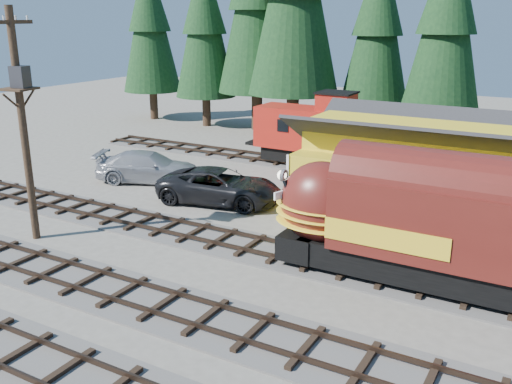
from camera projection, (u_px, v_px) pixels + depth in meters
The scene contains 8 objects.
ground at pixel (349, 326), 18.37m from camera, with size 120.00×120.00×0.00m, color #6B665B.
track_spur at pixel (304, 165), 38.02m from camera, with size 32.00×3.20×0.33m.
depot at pixel (434, 166), 26.21m from camera, with size 12.80×7.00×5.30m.
locomotive at pixel (455, 233), 19.92m from camera, with size 14.34×2.85×3.90m.
caboose at pixel (323, 133), 36.73m from camera, with size 8.84×2.56×4.60m.
utility_pole at pixel (22, 112), 23.96m from camera, with size 1.41×2.43×9.99m.
pickup_truck_a at pixel (220, 186), 30.24m from camera, with size 3.04×6.59×1.83m, color black.
pickup_truck_b at pixel (148, 167), 34.10m from camera, with size 2.53×6.23×1.81m, color #A1A3A9.
Camera 1 is at (5.43, -15.62, 9.58)m, focal length 40.00 mm.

